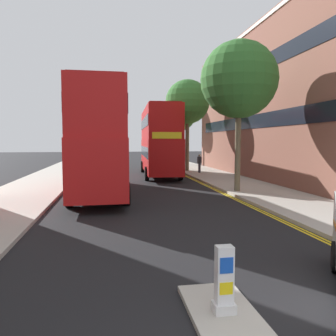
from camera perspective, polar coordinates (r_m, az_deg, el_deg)
sidewalk_right at (r=20.40m, az=14.44°, el=-3.50°), size 4.00×80.00×0.14m
sidewalk_left at (r=19.23m, az=-23.81°, el=-4.24°), size 4.00×80.00×0.14m
kerb_line_outer at (r=17.79m, az=10.87°, el=-4.83°), size 0.10×56.00×0.01m
kerb_line_inner at (r=17.73m, az=10.38°, el=-4.85°), size 0.10×56.00×0.01m
traffic_island at (r=6.05m, az=9.53°, el=-23.60°), size 1.10×2.20×0.10m
keep_left_bollard at (r=5.80m, az=9.61°, el=-18.74°), size 0.36×0.28×1.11m
double_decker_bus_away at (r=18.34m, az=-11.71°, el=4.93°), size 2.89×10.83×5.64m
double_decker_bus_oncoming at (r=27.80m, az=-1.52°, el=4.89°), size 3.14×10.90×5.64m
pedestrian_far at (r=29.26m, az=5.42°, el=0.85°), size 0.34×0.22×1.62m
street_tree_near at (r=19.09m, az=12.08°, el=14.55°), size 4.20×4.20×8.21m
street_tree_mid at (r=40.20m, az=1.86°, el=9.27°), size 4.20×4.20×8.15m
street_tree_far at (r=31.39m, az=3.35°, el=11.20°), size 4.09×4.09×8.44m
townhouse_terrace_right at (r=27.92m, az=23.97°, el=9.98°), size 10.08×28.00×11.39m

